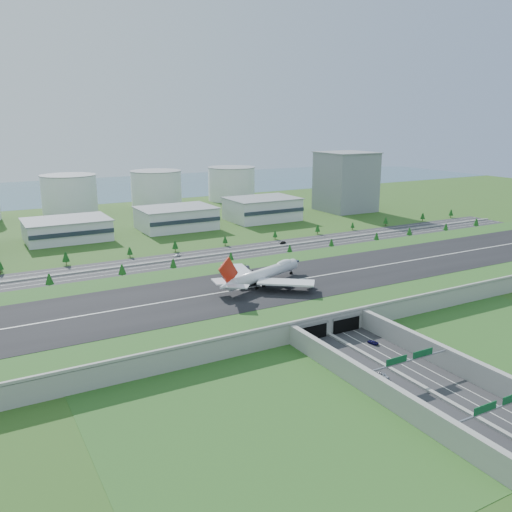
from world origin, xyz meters
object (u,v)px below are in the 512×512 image
office_tower (346,182)px  boeing_747 (263,274)px  car_2 (373,342)px  car_7 (177,255)px  car_6 (410,232)px  car_1 (439,414)px  car_0 (383,375)px  car_5 (283,243)px

office_tower → boeing_747: bearing=-136.2°
car_2 → car_7: (-17.58, 169.30, 0.09)m
boeing_747 → car_6: size_ratio=11.31×
car_6 → car_7: car_7 is taller
boeing_747 → car_1: (-7.09, -118.72, -12.63)m
car_6 → car_0: bearing=114.9°
car_1 → car_2: 54.64m
boeing_747 → car_5: size_ratio=11.47×
office_tower → boeing_747: 279.92m
car_2 → car_5: size_ratio=0.92×
car_5 → car_2: bearing=-38.4°
car_7 → office_tower: bearing=101.5°
car_5 → car_6: 107.07m
office_tower → car_7: office_tower is taller
car_1 → car_5: size_ratio=0.79×
office_tower → car_1: office_tower is taller
car_0 → car_6: bearing=45.7°
car_0 → car_6: (183.51, 174.50, -0.11)m
car_0 → car_5: car_5 is taller
car_0 → boeing_747: bearing=89.4°
car_5 → boeing_747: bearing=-54.5°
office_tower → car_5: (-128.69, -93.74, -26.54)m
car_5 → car_7: 79.26m
car_0 → car_2: size_ratio=1.04×
car_0 → car_7: size_ratio=0.95×
office_tower → car_2: 323.91m
boeing_747 → car_0: bearing=-114.0°
car_2 → car_5: 178.00m
boeing_747 → car_1: bearing=-114.6°
office_tower → car_6: office_tower is taller
office_tower → car_6: 115.63m
boeing_747 → car_1: boeing_747 is taller
office_tower → car_6: size_ratio=10.66×
car_2 → car_5: (61.65, 166.98, 0.19)m
car_5 → car_7: (-79.23, 2.32, -0.09)m
office_tower → car_6: (-22.88, -110.16, -26.66)m
car_0 → car_2: (16.05, 23.94, -0.18)m
boeing_747 → car_0: size_ratio=11.97×
car_5 → car_7: size_ratio=0.99×
car_1 → boeing_747: bearing=63.4°
boeing_747 → car_2: (11.59, -67.37, -12.64)m
car_7 → car_6: bearing=71.9°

